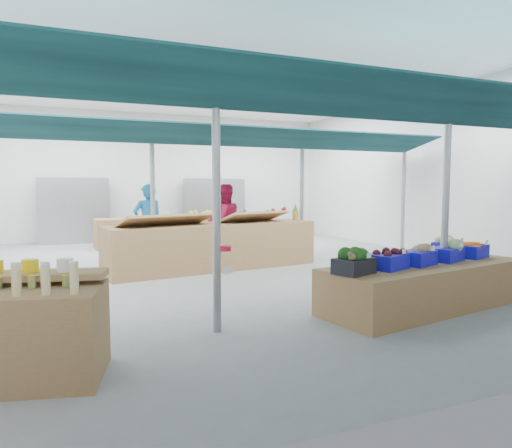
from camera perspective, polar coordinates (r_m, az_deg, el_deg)
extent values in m
plane|color=slate|center=(9.65, -6.23, -5.74)|extent=(13.00, 13.00, 0.00)
plane|color=silver|center=(9.81, -6.45, 19.17)|extent=(13.00, 13.00, 0.00)
plane|color=silver|center=(15.85, -12.76, 5.83)|extent=(12.00, 0.00, 12.00)
plane|color=silver|center=(12.54, 21.25, 5.99)|extent=(0.00, 13.00, 13.00)
cylinder|color=gray|center=(5.38, -4.96, 2.18)|extent=(0.10, 0.10, 3.00)
cylinder|color=gray|center=(9.77, -12.77, 3.16)|extent=(0.10, 0.10, 3.00)
cylinder|color=gray|center=(7.23, 22.63, 2.45)|extent=(0.10, 0.10, 3.00)
cylinder|color=gray|center=(10.90, 5.74, 3.38)|extent=(0.10, 0.10, 3.00)
cylinder|color=gray|center=(12.58, 17.94, 3.34)|extent=(0.10, 0.10, 3.00)
cylinder|color=gray|center=(6.22, 11.09, 14.92)|extent=(10.00, 0.06, 0.06)
cylinder|color=gray|center=(10.26, -3.04, 10.88)|extent=(10.00, 0.06, 0.06)
cube|color=black|center=(5.69, 14.79, 15.14)|extent=(9.50, 1.28, 0.30)
cube|color=black|center=(6.76, 7.98, 13.53)|extent=(9.50, 1.28, 0.30)
cube|color=black|center=(9.64, -1.75, 10.87)|extent=(9.50, 1.28, 0.30)
cube|color=black|center=(10.86, -4.17, 10.15)|extent=(9.50, 1.28, 0.30)
cube|color=#B23F33|center=(15.15, -21.75, 1.52)|extent=(2.00, 0.50, 2.00)
cube|color=#B23F33|center=(15.83, -5.23, 1.95)|extent=(2.00, 0.50, 2.00)
cube|color=#997247|center=(4.87, -29.17, -5.72)|extent=(1.90, 0.79, 0.06)
cube|color=brown|center=(7.02, 20.40, -7.25)|extent=(3.43, 1.66, 0.64)
cube|color=brown|center=(9.72, -5.30, -2.77)|extent=(4.62, 1.74, 0.97)
cube|color=brown|center=(13.96, -9.99, -0.85)|extent=(4.69, 1.16, 0.84)
imported|color=#1A6DAC|center=(10.49, -13.35, -0.03)|extent=(0.72, 0.53, 1.81)
imported|color=maroon|center=(10.90, -3.96, 0.25)|extent=(0.97, 0.81, 1.81)
cube|color=black|center=(5.89, 12.13, -5.15)|extent=(0.59, 0.50, 0.20)
cube|color=white|center=(5.75, 13.95, -3.81)|extent=(0.08, 0.04, 0.06)
cube|color=#1111B8|center=(6.35, 16.26, -4.53)|extent=(0.59, 0.50, 0.20)
cube|color=white|center=(6.22, 18.02, -3.27)|extent=(0.08, 0.04, 0.06)
cube|color=#1111B8|center=(6.81, 19.57, -4.01)|extent=(0.59, 0.50, 0.20)
cube|color=white|center=(6.69, 21.27, -2.83)|extent=(0.08, 0.04, 0.06)
cube|color=#1111B8|center=(7.31, 22.66, -3.52)|extent=(0.59, 0.50, 0.20)
cube|color=white|center=(7.21, 24.29, -2.40)|extent=(0.08, 0.04, 0.06)
cube|color=#1111B8|center=(7.84, 25.34, -3.08)|extent=(0.59, 0.50, 0.20)
cube|color=white|center=(7.75, 26.89, -2.03)|extent=(0.08, 0.04, 0.06)
sphere|color=brown|center=(5.70, 11.94, -4.05)|extent=(0.09, 0.09, 0.09)
sphere|color=brown|center=(5.65, 11.64, -3.71)|extent=(0.06, 0.06, 0.06)
cylinder|color=red|center=(4.69, -3.81, -3.08)|extent=(0.12, 0.12, 0.05)
cube|color=white|center=(4.67, -3.57, -5.85)|extent=(0.10, 0.01, 0.07)
cube|color=#997247|center=(9.15, -11.12, 0.51)|extent=(2.02, 1.21, 0.26)
cube|color=#997247|center=(10.00, -0.32, 0.93)|extent=(1.63, 1.10, 0.26)
cylinder|color=#8C6019|center=(10.61, 4.94, 1.07)|extent=(0.14, 0.14, 0.22)
cone|color=#26661E|center=(10.60, 4.95, 2.10)|extent=(0.12, 0.12, 0.18)
cube|color=#1111B8|center=(8.07, 22.88, -2.80)|extent=(0.59, 0.50, 0.20)
cube|color=white|center=(7.96, 24.36, -1.78)|extent=(0.08, 0.04, 0.06)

